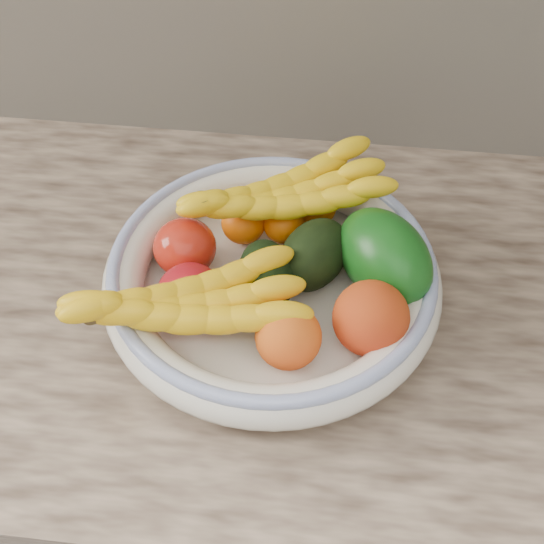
% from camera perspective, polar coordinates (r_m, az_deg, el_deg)
% --- Properties ---
extents(kitchen_counter, '(2.44, 0.66, 1.40)m').
position_cam_1_polar(kitchen_counter, '(1.29, 0.13, -13.87)').
color(kitchen_counter, brown).
rests_on(kitchen_counter, ground).
extents(fruit_bowl, '(0.39, 0.39, 0.08)m').
position_cam_1_polar(fruit_bowl, '(0.87, -0.00, -0.50)').
color(fruit_bowl, silver).
rests_on(fruit_bowl, kitchen_counter).
extents(clementine_back_left, '(0.06, 0.06, 0.05)m').
position_cam_1_polar(clementine_back_left, '(0.93, -2.17, 3.70)').
color(clementine_back_left, orange).
rests_on(clementine_back_left, fruit_bowl).
extents(clementine_back_right, '(0.07, 0.07, 0.05)m').
position_cam_1_polar(clementine_back_right, '(0.95, 3.34, 4.95)').
color(clementine_back_right, orange).
rests_on(clementine_back_right, fruit_bowl).
extents(clementine_back_mid, '(0.06, 0.06, 0.05)m').
position_cam_1_polar(clementine_back_mid, '(0.93, 0.88, 3.66)').
color(clementine_back_mid, orange).
rests_on(clementine_back_mid, fruit_bowl).
extents(tomato_left, '(0.08, 0.08, 0.07)m').
position_cam_1_polar(tomato_left, '(0.89, -6.58, 1.86)').
color(tomato_left, red).
rests_on(tomato_left, fruit_bowl).
extents(tomato_near_left, '(0.08, 0.08, 0.07)m').
position_cam_1_polar(tomato_near_left, '(0.84, -6.17, -1.66)').
color(tomato_near_left, '#AB101A').
rests_on(tomato_near_left, fruit_bowl).
extents(avocado_center, '(0.09, 0.11, 0.06)m').
position_cam_1_polar(avocado_center, '(0.86, -0.38, -0.15)').
color(avocado_center, black).
rests_on(avocado_center, fruit_bowl).
extents(avocado_right, '(0.11, 0.13, 0.07)m').
position_cam_1_polar(avocado_right, '(0.88, 3.19, 1.32)').
color(avocado_right, black).
rests_on(avocado_right, fruit_bowl).
extents(green_mango, '(0.17, 0.18, 0.12)m').
position_cam_1_polar(green_mango, '(0.87, 8.47, 1.12)').
color(green_mango, '#0D4910').
rests_on(green_mango, fruit_bowl).
extents(peach_front, '(0.08, 0.08, 0.07)m').
position_cam_1_polar(peach_front, '(0.80, 1.24, -4.91)').
color(peach_front, orange).
rests_on(peach_front, fruit_bowl).
extents(peach_right, '(0.09, 0.09, 0.08)m').
position_cam_1_polar(peach_right, '(0.82, 7.46, -3.47)').
color(peach_right, orange).
rests_on(peach_right, fruit_bowl).
extents(banana_bunch_back, '(0.29, 0.21, 0.08)m').
position_cam_1_polar(banana_bunch_back, '(0.91, 0.86, 5.48)').
color(banana_bunch_back, yellow).
rests_on(banana_bunch_back, fruit_bowl).
extents(banana_bunch_front, '(0.29, 0.19, 0.08)m').
position_cam_1_polar(banana_bunch_front, '(0.81, -6.48, -2.75)').
color(banana_bunch_front, yellow).
rests_on(banana_bunch_front, fruit_bowl).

